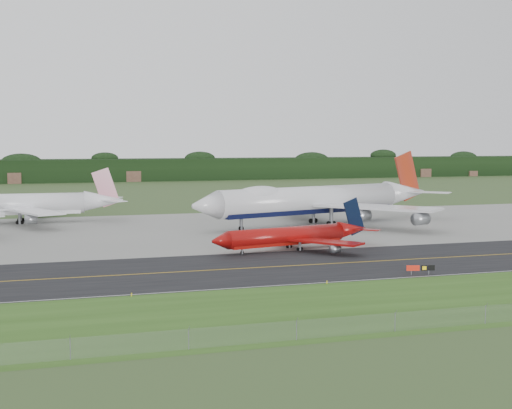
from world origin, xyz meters
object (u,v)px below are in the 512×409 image
object	(u,v)px
jet_star_tail	(19,205)
taxiway_sign	(420,268)
jet_ba_747	(317,200)
jet_red_737	(294,236)

from	to	relation	value
jet_star_tail	taxiway_sign	bearing A→B (deg)	-56.37
jet_ba_747	taxiway_sign	size ratio (longest dim) A/B	16.17
jet_red_737	jet_star_tail	bearing A→B (deg)	129.80
jet_ba_747	taxiway_sign	world-z (taller)	jet_ba_747
jet_ba_747	taxiway_sign	xyz separation A→B (m)	(-9.98, -69.69, -5.37)
jet_ba_747	jet_red_737	size ratio (longest dim) A/B	2.04
jet_ba_747	jet_star_tail	size ratio (longest dim) A/B	1.35
jet_red_737	taxiway_sign	xyz separation A→B (m)	(10.25, -31.79, -1.64)
jet_ba_747	taxiway_sign	bearing A→B (deg)	-98.15
jet_ba_747	jet_red_737	bearing A→B (deg)	-118.09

